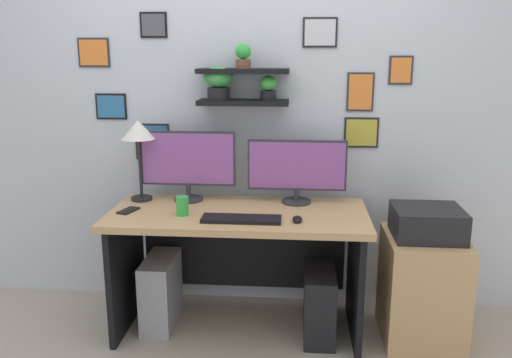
{
  "coord_description": "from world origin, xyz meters",
  "views": [
    {
      "loc": [
        0.34,
        -2.91,
        1.66
      ],
      "look_at": [
        0.1,
        0.05,
        0.94
      ],
      "focal_mm": 36.82,
      "sensor_mm": 36.0,
      "label": 1
    }
  ],
  "objects_px": {
    "monitor_left": "(188,162)",
    "monitor_right": "(297,169)",
    "computer_tower_right": "(319,303)",
    "desk_lamp": "(138,135)",
    "water_cup": "(182,206)",
    "desk": "(240,243)",
    "printer": "(427,223)",
    "drawer_cabinet": "(422,288)",
    "computer_tower_left": "(161,291)",
    "keyboard": "(241,219)",
    "cell_phone": "(128,210)",
    "computer_mouse": "(297,219)"
  },
  "relations": [
    {
      "from": "computer_mouse",
      "to": "drawer_cabinet",
      "type": "distance_m",
      "value": 0.87
    },
    {
      "from": "keyboard",
      "to": "printer",
      "type": "xyz_separation_m",
      "value": [
        1.04,
        0.14,
        -0.04
      ]
    },
    {
      "from": "computer_tower_left",
      "to": "printer",
      "type": "bearing_deg",
      "value": -1.67
    },
    {
      "from": "computer_tower_left",
      "to": "monitor_left",
      "type": "bearing_deg",
      "value": 53.21
    },
    {
      "from": "desk",
      "to": "computer_tower_left",
      "type": "bearing_deg",
      "value": -175.69
    },
    {
      "from": "desk",
      "to": "cell_phone",
      "type": "distance_m",
      "value": 0.69
    },
    {
      "from": "monitor_left",
      "to": "water_cup",
      "type": "xyz_separation_m",
      "value": [
        0.03,
        -0.31,
        -0.19
      ]
    },
    {
      "from": "water_cup",
      "to": "computer_tower_right",
      "type": "bearing_deg",
      "value": 3.09
    },
    {
      "from": "drawer_cabinet",
      "to": "computer_tower_left",
      "type": "distance_m",
      "value": 1.57
    },
    {
      "from": "monitor_left",
      "to": "drawer_cabinet",
      "type": "distance_m",
      "value": 1.59
    },
    {
      "from": "monitor_left",
      "to": "printer",
      "type": "distance_m",
      "value": 1.46
    },
    {
      "from": "monitor_left",
      "to": "monitor_right",
      "type": "bearing_deg",
      "value": -0.0
    },
    {
      "from": "computer_mouse",
      "to": "computer_tower_right",
      "type": "height_order",
      "value": "computer_mouse"
    },
    {
      "from": "monitor_right",
      "to": "computer_tower_left",
      "type": "distance_m",
      "value": 1.13
    },
    {
      "from": "desk_lamp",
      "to": "computer_tower_left",
      "type": "bearing_deg",
      "value": -50.79
    },
    {
      "from": "desk",
      "to": "monitor_right",
      "type": "distance_m",
      "value": 0.57
    },
    {
      "from": "cell_phone",
      "to": "monitor_right",
      "type": "bearing_deg",
      "value": 33.32
    },
    {
      "from": "drawer_cabinet",
      "to": "printer",
      "type": "height_order",
      "value": "printer"
    },
    {
      "from": "keyboard",
      "to": "computer_tower_left",
      "type": "bearing_deg",
      "value": 160.48
    },
    {
      "from": "keyboard",
      "to": "desk_lamp",
      "type": "height_order",
      "value": "desk_lamp"
    },
    {
      "from": "keyboard",
      "to": "computer_tower_left",
      "type": "xyz_separation_m",
      "value": [
        -0.52,
        0.19,
        -0.54
      ]
    },
    {
      "from": "desk",
      "to": "cell_phone",
      "type": "relative_size",
      "value": 10.76
    },
    {
      "from": "keyboard",
      "to": "water_cup",
      "type": "distance_m",
      "value": 0.36
    },
    {
      "from": "desk_lamp",
      "to": "water_cup",
      "type": "xyz_separation_m",
      "value": [
        0.32,
        -0.29,
        -0.36
      ]
    },
    {
      "from": "printer",
      "to": "monitor_right",
      "type": "bearing_deg",
      "value": 161.54
    },
    {
      "from": "printer",
      "to": "desk_lamp",
      "type": "bearing_deg",
      "value": 172.54
    },
    {
      "from": "computer_mouse",
      "to": "printer",
      "type": "xyz_separation_m",
      "value": [
        0.73,
        0.13,
        -0.04
      ]
    },
    {
      "from": "keyboard",
      "to": "desk",
      "type": "bearing_deg",
      "value": 99.37
    },
    {
      "from": "computer_mouse",
      "to": "computer_tower_left",
      "type": "height_order",
      "value": "computer_mouse"
    },
    {
      "from": "monitor_left",
      "to": "computer_tower_left",
      "type": "distance_m",
      "value": 0.82
    },
    {
      "from": "keyboard",
      "to": "printer",
      "type": "bearing_deg",
      "value": 7.68
    },
    {
      "from": "keyboard",
      "to": "computer_mouse",
      "type": "distance_m",
      "value": 0.31
    },
    {
      "from": "monitor_left",
      "to": "computer_tower_right",
      "type": "relative_size",
      "value": 1.43
    },
    {
      "from": "water_cup",
      "to": "computer_tower_left",
      "type": "distance_m",
      "value": 0.62
    },
    {
      "from": "desk",
      "to": "computer_tower_left",
      "type": "relative_size",
      "value": 3.47
    },
    {
      "from": "monitor_left",
      "to": "keyboard",
      "type": "distance_m",
      "value": 0.59
    },
    {
      "from": "monitor_left",
      "to": "computer_tower_left",
      "type": "bearing_deg",
      "value": -126.79
    },
    {
      "from": "monitor_right",
      "to": "water_cup",
      "type": "xyz_separation_m",
      "value": [
        -0.65,
        -0.31,
        -0.16
      ]
    },
    {
      "from": "desk",
      "to": "printer",
      "type": "xyz_separation_m",
      "value": [
        1.08,
        -0.08,
        0.19
      ]
    },
    {
      "from": "computer_tower_left",
      "to": "desk",
      "type": "bearing_deg",
      "value": 4.31
    },
    {
      "from": "monitor_right",
      "to": "computer_tower_right",
      "type": "bearing_deg",
      "value": -61.23
    },
    {
      "from": "desk",
      "to": "printer",
      "type": "height_order",
      "value": "printer"
    },
    {
      "from": "computer_tower_right",
      "to": "desk_lamp",
      "type": "bearing_deg",
      "value": 167.69
    },
    {
      "from": "monitor_right",
      "to": "cell_phone",
      "type": "xyz_separation_m",
      "value": [
        -0.98,
        -0.27,
        -0.21
      ]
    },
    {
      "from": "water_cup",
      "to": "computer_tower_right",
      "type": "relative_size",
      "value": 0.27
    },
    {
      "from": "keyboard",
      "to": "monitor_left",
      "type": "bearing_deg",
      "value": 133.99
    },
    {
      "from": "monitor_left",
      "to": "desk_lamp",
      "type": "bearing_deg",
      "value": -175.56
    },
    {
      "from": "desk",
      "to": "drawer_cabinet",
      "type": "xyz_separation_m",
      "value": [
        1.08,
        -0.08,
        -0.22
      ]
    },
    {
      "from": "cell_phone",
      "to": "computer_tower_left",
      "type": "distance_m",
      "value": 0.56
    },
    {
      "from": "monitor_right",
      "to": "computer_tower_right",
      "type": "height_order",
      "value": "monitor_right"
    }
  ]
}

